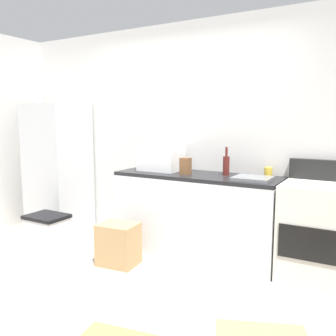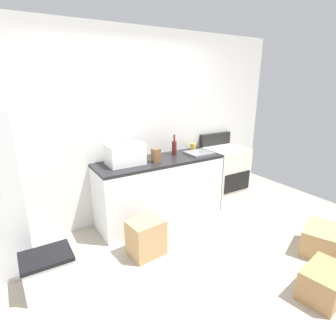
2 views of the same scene
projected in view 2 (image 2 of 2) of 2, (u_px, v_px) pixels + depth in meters
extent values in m
plane|color=#9E9384|center=(192.00, 272.00, 2.87)|extent=(6.00, 6.00, 0.00)
cube|color=silver|center=(128.00, 129.00, 3.71)|extent=(5.00, 0.10, 2.60)
cube|color=silver|center=(160.00, 191.00, 3.85)|extent=(1.80, 0.60, 0.86)
cube|color=black|center=(160.00, 161.00, 3.71)|extent=(1.80, 0.60, 0.04)
cube|color=silver|center=(224.00, 175.00, 4.45)|extent=(0.60, 0.60, 0.90)
cube|color=black|center=(237.00, 182.00, 4.22)|extent=(0.52, 0.02, 0.30)
cube|color=black|center=(215.00, 139.00, 4.49)|extent=(0.60, 0.08, 0.20)
cube|color=white|center=(125.00, 154.00, 3.46)|extent=(0.46, 0.34, 0.27)
cube|color=slate|center=(199.00, 153.00, 3.97)|extent=(0.36, 0.32, 0.03)
cylinder|color=#591E19|center=(174.00, 148.00, 3.90)|extent=(0.07, 0.07, 0.20)
cylinder|color=#591E19|center=(174.00, 138.00, 3.85)|extent=(0.03, 0.03, 0.10)
cylinder|color=gold|center=(193.00, 146.00, 4.21)|extent=(0.08, 0.08, 0.10)
cube|color=brown|center=(156.00, 155.00, 3.56)|extent=(0.10, 0.10, 0.18)
cube|color=tan|center=(146.00, 238.00, 3.10)|extent=(0.42, 0.35, 0.43)
cube|color=#A37A4C|center=(324.00, 283.00, 2.50)|extent=(0.52, 0.40, 0.30)
cube|color=tan|center=(325.00, 241.00, 3.14)|extent=(0.64, 0.61, 0.31)
cube|color=silver|center=(49.00, 273.00, 2.59)|extent=(0.44, 0.34, 0.34)
cube|color=black|center=(46.00, 257.00, 2.53)|extent=(0.46, 0.36, 0.04)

